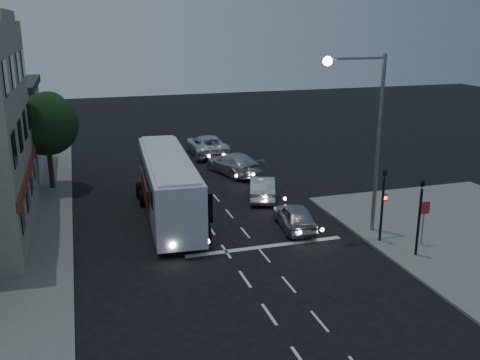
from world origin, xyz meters
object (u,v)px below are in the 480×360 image
object	(u,v)px
tour_bus	(168,184)
car_suv	(295,216)
regulatory_sign	(424,216)
car_sedan_c	(207,145)
car_sedan_a	(262,188)
traffic_signal_side	(420,208)
traffic_signal_main	(383,197)
streetlight	(368,124)
street_tree	(46,121)
car_sedan_b	(233,163)

from	to	relation	value
tour_bus	car_suv	xyz separation A→B (m)	(6.06, -3.78, -1.22)
regulatory_sign	car_sedan_c	bearing A→B (deg)	104.41
car_sedan_a	traffic_signal_side	bearing A→B (deg)	129.61
traffic_signal_side	regulatory_sign	xyz separation A→B (m)	(1.00, 0.96, -0.82)
car_sedan_a	car_sedan_c	world-z (taller)	car_sedan_c
tour_bus	traffic_signal_side	xyz separation A→B (m)	(10.07, -8.78, 0.51)
traffic_signal_main	car_suv	bearing A→B (deg)	137.58
tour_bus	traffic_signal_side	size ratio (longest dim) A/B	2.83
regulatory_sign	streetlight	distance (m)	5.18
traffic_signal_main	regulatory_sign	bearing A→B (deg)	-30.84
traffic_signal_main	street_tree	distance (m)	21.38
car_suv	car_sedan_c	bearing A→B (deg)	-81.32
car_suv	regulatory_sign	world-z (taller)	regulatory_sign
car_sedan_a	street_tree	world-z (taller)	street_tree
tour_bus	car_sedan_b	size ratio (longest dim) A/B	2.21
car_sedan_a	regulatory_sign	distance (m)	10.61
car_suv	street_tree	bearing A→B (deg)	-34.91
car_sedan_c	car_suv	bearing A→B (deg)	93.18
streetlight	traffic_signal_side	bearing A→B (deg)	-74.30
car_sedan_a	traffic_signal_side	world-z (taller)	traffic_signal_side
traffic_signal_side	streetlight	world-z (taller)	streetlight
car_sedan_a	street_tree	size ratio (longest dim) A/B	0.69
traffic_signal_side	street_tree	bearing A→B (deg)	135.50
car_sedan_b	regulatory_sign	world-z (taller)	regulatory_sign
car_sedan_a	traffic_signal_side	xyz separation A→B (m)	(3.97, -10.29, 1.72)
tour_bus	traffic_signal_main	xyz separation A→B (m)	(9.37, -6.80, 0.51)
traffic_signal_main	streetlight	distance (m)	3.61
tour_bus	traffic_signal_main	world-z (taller)	traffic_signal_main
car_suv	regulatory_sign	xyz separation A→B (m)	(5.01, -4.04, 0.91)
car_suv	regulatory_sign	size ratio (longest dim) A/B	1.82
car_sedan_c	car_sedan_a	bearing A→B (deg)	94.08
regulatory_sign	tour_bus	bearing A→B (deg)	144.78
car_sedan_a	car_sedan_b	xyz separation A→B (m)	(-0.12, 5.98, 0.06)
traffic_signal_main	regulatory_sign	size ratio (longest dim) A/B	1.86
tour_bus	traffic_signal_side	bearing A→B (deg)	-37.75
car_sedan_b	car_suv	bearing A→B (deg)	74.31
streetlight	car_sedan_a	bearing A→B (deg)	113.62
car_suv	street_tree	world-z (taller)	street_tree
car_sedan_b	car_sedan_c	xyz separation A→B (m)	(-0.42, 6.14, 0.06)
car_sedan_b	traffic_signal_main	world-z (taller)	traffic_signal_main
car_sedan_c	traffic_signal_side	distance (m)	22.92
tour_bus	car_sedan_c	bearing A→B (deg)	71.17
car_sedan_c	streetlight	bearing A→B (deg)	102.11
car_suv	traffic_signal_side	xyz separation A→B (m)	(4.01, -5.00, 1.74)
tour_bus	car_suv	bearing A→B (deg)	-28.60
traffic_signal_main	street_tree	size ratio (longest dim) A/B	0.66
car_sedan_b	streetlight	distance (m)	14.15
car_sedan_c	traffic_signal_main	bearing A→B (deg)	102.08
car_sedan_b	tour_bus	bearing A→B (deg)	35.30
traffic_signal_side	car_sedan_b	bearing A→B (deg)	104.11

